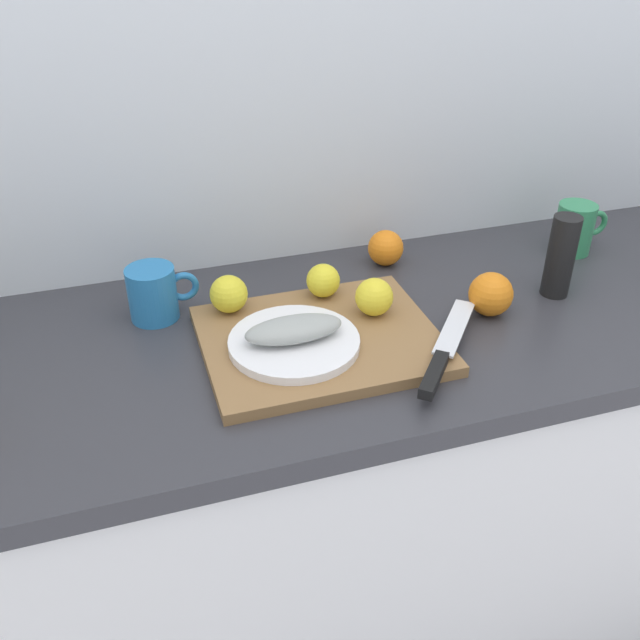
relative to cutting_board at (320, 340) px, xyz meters
name	(u,v)px	position (x,y,z in m)	size (l,w,h in m)	color
ground_plane	(362,631)	(0.12, 0.04, -0.91)	(12.00, 12.00, 0.00)	slate
back_wall	(323,79)	(0.12, 0.36, 0.34)	(3.20, 0.05, 2.50)	silver
kitchen_counter	(369,501)	(0.12, 0.04, -0.46)	(2.00, 0.60, 0.90)	white
cutting_board	(320,340)	(0.00, 0.00, 0.00)	(0.39, 0.32, 0.02)	olive
white_plate	(294,342)	(-0.05, -0.02, 0.02)	(0.22, 0.22, 0.01)	white
fish_fillet	(294,329)	(-0.05, -0.02, 0.04)	(0.16, 0.07, 0.04)	#999E99
chef_knife	(442,356)	(0.16, -0.13, 0.02)	(0.21, 0.24, 0.02)	silver
lemon_0	(375,298)	(0.11, 0.04, 0.04)	(0.07, 0.07, 0.07)	yellow
lemon_1	(229,294)	(-0.13, 0.13, 0.04)	(0.07, 0.07, 0.07)	yellow
lemon_2	(323,281)	(0.05, 0.13, 0.04)	(0.06, 0.06, 0.06)	yellow
coffee_mug_1	(154,293)	(-0.25, 0.18, 0.04)	(0.13, 0.09, 0.10)	#2672B2
coffee_mug_2	(575,228)	(0.62, 0.18, 0.04)	(0.12, 0.08, 0.11)	#338C59
orange_0	(491,294)	(0.32, 0.01, 0.03)	(0.08, 0.08, 0.08)	orange
orange_1	(386,248)	(0.22, 0.24, 0.03)	(0.07, 0.07, 0.07)	orange
pepper_mill	(561,256)	(0.48, 0.03, 0.07)	(0.05, 0.05, 0.16)	black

